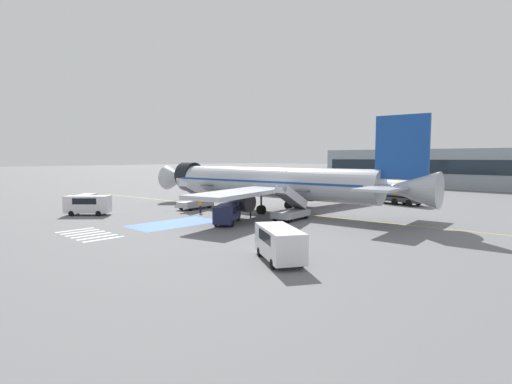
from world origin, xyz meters
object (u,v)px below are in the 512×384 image
at_px(boarding_stairs_forward, 196,202).
at_px(fuel_tanker, 396,192).
at_px(ground_crew_1, 251,210).
at_px(terminal_building, 493,169).
at_px(ground_crew_0, 200,204).
at_px(service_van_0, 279,241).
at_px(service_van_3, 88,204).
at_px(service_van_2, 227,212).
at_px(airliner, 270,183).
at_px(boarding_stairs_aft, 291,211).
at_px(service_van_1, 84,200).

bearing_deg(boarding_stairs_forward, fuel_tanker, 49.43).
height_order(ground_crew_1, terminal_building, terminal_building).
distance_m(ground_crew_0, ground_crew_1, 7.30).
relative_size(ground_crew_0, ground_crew_1, 1.15).
height_order(service_van_0, service_van_3, service_van_3).
relative_size(service_van_2, terminal_building, 0.07).
bearing_deg(ground_crew_1, service_van_3, 89.65).
bearing_deg(boarding_stairs_forward, service_van_2, -28.67).
bearing_deg(service_van_3, boarding_stairs_forward, 114.85).
bearing_deg(terminal_building, service_van_2, -96.47).
distance_m(service_van_0, ground_crew_1, 19.44).
xyz_separation_m(boarding_stairs_forward, ground_crew_0, (3.59, -2.03, 0.10)).
bearing_deg(airliner, ground_crew_1, -165.10).
xyz_separation_m(boarding_stairs_forward, fuel_tanker, (16.65, 24.16, 0.85)).
distance_m(airliner, ground_crew_1, 6.73).
xyz_separation_m(service_van_3, terminal_building, (24.48, 76.96, 3.00)).
relative_size(ground_crew_0, terminal_building, 0.02).
relative_size(fuel_tanker, service_van_0, 1.67).
bearing_deg(terminal_building, ground_crew_0, -103.65).
relative_size(boarding_stairs_forward, ground_crew_1, 3.33).
relative_size(fuel_tanker, service_van_2, 1.67).
xyz_separation_m(service_van_3, ground_crew_0, (8.32, 10.42, -0.30)).
distance_m(boarding_stairs_forward, boarding_stairs_aft, 15.18).
distance_m(boarding_stairs_aft, service_van_0, 17.78).
xyz_separation_m(fuel_tanker, ground_crew_0, (-13.07, -26.19, -0.75)).
bearing_deg(ground_crew_0, service_van_3, 122.14).
bearing_deg(service_van_1, service_van_0, -47.81).
height_order(airliner, service_van_1, airliner).
height_order(service_van_1, ground_crew_1, service_van_1).
bearing_deg(airliner, boarding_stairs_forward, 116.45).
height_order(ground_crew_0, ground_crew_1, ground_crew_0).
distance_m(airliner, terminal_building, 60.19).
distance_m(service_van_3, terminal_building, 80.82).
height_order(airliner, boarding_stairs_aft, airliner).
distance_m(fuel_tanker, service_van_0, 37.96).
bearing_deg(boarding_stairs_aft, ground_crew_1, -162.44).
distance_m(fuel_tanker, service_van_2, 29.51).
bearing_deg(ground_crew_0, service_van_2, -128.72).
height_order(boarding_stairs_forward, service_van_1, boarding_stairs_forward).
relative_size(boarding_stairs_forward, ground_crew_0, 2.91).
xyz_separation_m(service_van_3, ground_crew_1, (15.42, 12.10, -0.45)).
bearing_deg(ground_crew_1, service_van_0, -168.05).
distance_m(fuel_tanker, terminal_building, 40.56).
height_order(fuel_tanker, service_van_0, fuel_tanker).
relative_size(airliner, boarding_stairs_forward, 7.51).
bearing_deg(airliner, service_van_2, -167.94).
xyz_separation_m(airliner, service_van_2, (3.37, -10.36, -2.47)).
xyz_separation_m(boarding_stairs_aft, service_van_0, (10.56, -14.30, 0.37)).
relative_size(service_van_0, ground_crew_0, 2.99).
relative_size(service_van_2, service_van_3, 1.11).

